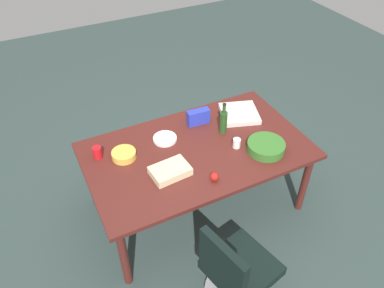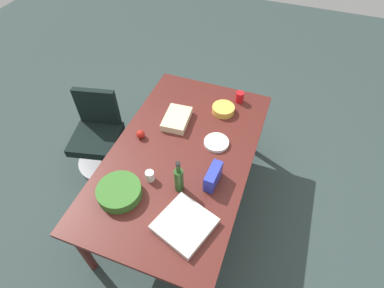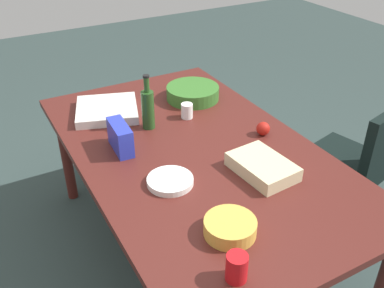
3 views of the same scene
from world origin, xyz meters
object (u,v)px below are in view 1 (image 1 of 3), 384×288
Objects in this scene: conference_table at (197,155)px; apple_red at (214,177)px; sheet_cake at (170,171)px; wine_bottle at (223,121)px; paper_plate_stack at (165,139)px; red_solo_cup at (97,152)px; pizza_box at (239,114)px; salad_bowl at (266,147)px; chip_bowl at (124,155)px; paper_cup at (237,143)px; office_chair at (236,276)px; chip_bag_blue at (198,117)px.

apple_red is (-0.05, -0.41, 0.11)m from conference_table.
conference_table is at bearing 27.50° from sheet_cake.
conference_table is 6.24× the size of wine_bottle.
paper_plate_stack is 0.63m from red_solo_cup.
red_solo_cup is at bearing -162.49° from pizza_box.
salad_bowl reaches higher than conference_table.
chip_bowl is at bearing -157.73° from pizza_box.
paper_cup reaches higher than sheet_cake.
paper_cup reaches higher than salad_bowl.
red_solo_cup is (-0.20, 0.11, 0.02)m from chip_bowl.
paper_plate_stack is (0.14, 0.43, -0.02)m from sheet_cake.
salad_bowl is 1.58× the size of chip_bowl.
chip_bowl is 1.95× the size of red_solo_cup.
office_chair is at bearing -102.92° from pizza_box.
paper_cup is 0.26m from wine_bottle.
chip_bowl is 0.23m from red_solo_cup.
sheet_cake is at bearing -175.96° from paper_cup.
chip_bag_blue is at bearing 107.28° from paper_cup.
sheet_cake is 0.37m from apple_red.
salad_bowl is at bearing -23.05° from red_solo_cup.
wine_bottle is at bearing -56.70° from chip_bag_blue.
pizza_box is at bearing 1.28° from paper_plate_stack.
conference_table is 1.11m from office_chair.
sheet_cake is 0.89× the size of pizza_box.
pizza_box is 1.64× the size of paper_plate_stack.
red_solo_cup is at bearing 138.00° from apple_red.
chip_bag_blue is 1.02m from red_solo_cup.
salad_bowl reaches higher than sheet_cake.
red_solo_cup is at bearing 135.44° from sheet_cake.
paper_plate_stack is (-0.16, 0.66, -0.02)m from apple_red.
wine_bottle reaches higher than chip_bag_blue.
paper_cup is 0.82× the size of red_solo_cup.
chip_bowl is 0.83m from chip_bag_blue.
sheet_cake is at bearing -152.50° from conference_table.
paper_plate_stack is at bearing 129.83° from conference_table.
wine_bottle is at bearing 117.44° from salad_bowl.
office_chair is 1.14m from paper_cup.
paper_cup is at bearing -90.13° from wine_bottle.
paper_plate_stack is (-0.21, 0.25, 0.08)m from conference_table.
sheet_cake is at bearing -135.58° from chip_bag_blue.
conference_table is 0.42m from apple_red.
office_chair is at bearing -79.44° from sheet_cake.
apple_red is 0.66m from wine_bottle.
chip_bowl is (-0.96, 0.07, -0.09)m from wine_bottle.
chip_bag_blue is at bearing -171.08° from pizza_box.
chip_bowl reaches higher than pizza_box.
apple_red is at bearing -37.36° from sheet_cake.
sheet_cake is (-0.16, 0.86, 0.45)m from office_chair.
paper_plate_stack is at bearing -160.10° from pizza_box.
chip_bowl reaches higher than paper_plate_stack.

